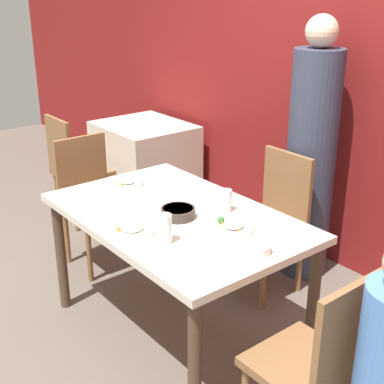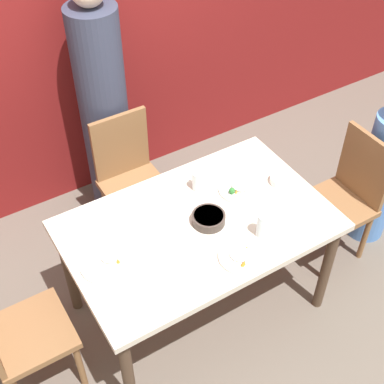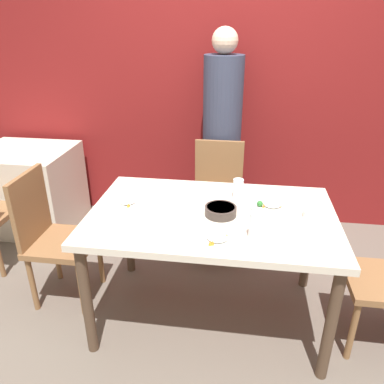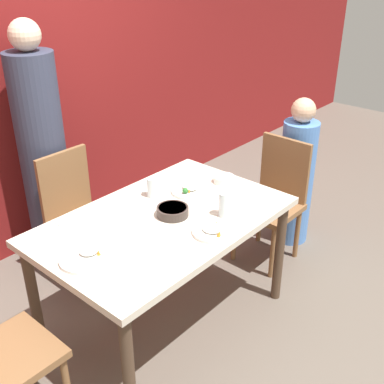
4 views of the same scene
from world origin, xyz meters
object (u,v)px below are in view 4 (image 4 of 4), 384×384
Objects in this scene: person_adult at (44,158)px; bowl_curry at (173,211)px; plate_rice_adult at (190,190)px; glass_water_tall at (225,204)px; person_child at (296,178)px; chair_child_spot at (274,197)px; chair_adult_spot at (78,214)px.

bowl_curry is at bearing -86.13° from person_adult.
glass_water_tall is at bearing -105.11° from plate_rice_adult.
person_child is 1.05m from plate_rice_adult.
bowl_curry is at bearing 177.57° from person_child.
chair_child_spot is 6.33× the size of glass_water_tall.
chair_adult_spot is at bearing 147.82° from person_child.
glass_water_tall is (-1.10, -0.16, 0.29)m from person_child.
person_child reaches higher than bowl_curry.
person_adult is at bearing 93.87° from bowl_curry.
plate_rice_adult is 0.35m from glass_water_tall.
person_adult is 1.13m from bowl_curry.
chair_child_spot is 0.78× the size of person_child.
chair_adult_spot is at bearing 95.43° from bowl_curry.
bowl_curry is at bearing 130.88° from glass_water_tall.
person_child reaches higher than glass_water_tall.
chair_child_spot is 3.90× the size of plate_rice_adult.
bowl_curry is 0.78× the size of plate_rice_adult.
chair_adult_spot is 1.11m from glass_water_tall.
chair_child_spot is at bearing 11.46° from glass_water_tall.
glass_water_tall is (-0.80, -0.16, 0.33)m from chair_child_spot.
chair_child_spot is (1.07, -0.86, 0.00)m from chair_adult_spot.
person_child reaches higher than chair_adult_spot.
person_adult is 12.04× the size of glass_water_tall.
chair_adult_spot is 0.78× the size of person_child.
chair_adult_spot is 0.86m from bowl_curry.
person_adult is 7.42× the size of plate_rice_adult.
chair_child_spot reaches higher than bowl_curry.
glass_water_tall reaches higher than bowl_curry.
chair_adult_spot is at bearing 104.51° from glass_water_tall.
chair_adult_spot is 5.02× the size of bowl_curry.
bowl_curry and plate_rice_adult have the same top height.
bowl_curry is 0.29m from glass_water_tall.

